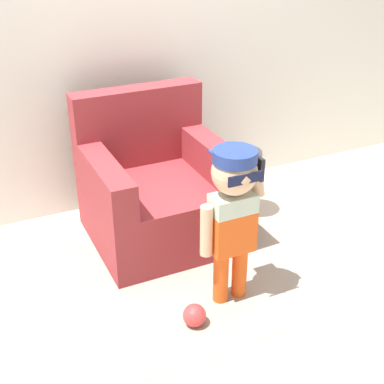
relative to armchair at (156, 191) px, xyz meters
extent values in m
plane|color=beige|center=(0.19, -0.12, -0.34)|extent=(10.00, 10.00, 0.00)
cube|color=silver|center=(0.19, 0.61, 0.96)|extent=(10.00, 0.05, 2.60)
cube|color=maroon|center=(0.00, -0.05, -0.12)|extent=(0.93, 0.90, 0.44)
cube|color=maroon|center=(0.00, 0.32, 0.37)|extent=(0.93, 0.17, 0.55)
cube|color=maroon|center=(-0.38, -0.14, 0.22)|extent=(0.16, 0.74, 0.24)
cube|color=maroon|center=(0.38, -0.14, 0.22)|extent=(0.16, 0.74, 0.24)
cylinder|color=#E05119|center=(0.06, -0.85, -0.17)|extent=(0.09, 0.09, 0.34)
cylinder|color=#E05119|center=(0.18, -0.85, -0.17)|extent=(0.09, 0.09, 0.34)
cube|color=#E05119|center=(0.12, -0.85, 0.12)|extent=(0.25, 0.14, 0.25)
cube|color=#B7C6B2|center=(0.12, -0.85, 0.30)|extent=(0.25, 0.14, 0.11)
sphere|color=tan|center=(0.12, -0.85, 0.49)|extent=(0.25, 0.25, 0.25)
cylinder|color=navy|center=(0.12, -0.85, 0.59)|extent=(0.24, 0.24, 0.07)
cube|color=navy|center=(0.12, -0.74, 0.56)|extent=(0.14, 0.11, 0.01)
cube|color=#0F1433|center=(0.12, -0.97, 0.51)|extent=(0.20, 0.01, 0.06)
cylinder|color=tan|center=(-0.04, -0.85, 0.17)|extent=(0.07, 0.07, 0.31)
cylinder|color=tan|center=(0.27, -0.85, 0.41)|extent=(0.10, 0.07, 0.18)
cube|color=black|center=(0.26, -0.87, 0.49)|extent=(0.02, 0.07, 0.13)
cylinder|color=#333333|center=(0.68, -0.01, -0.33)|extent=(0.19, 0.19, 0.02)
cylinder|color=#333333|center=(0.68, -0.01, -0.09)|extent=(0.05, 0.05, 0.50)
cylinder|color=#333333|center=(0.68, -0.01, 0.17)|extent=(0.29, 0.29, 0.02)
cube|color=#9E9384|center=(0.06, -0.56, -0.34)|extent=(1.39, 1.36, 0.01)
sphere|color=#D13838|center=(-0.18, -0.98, -0.28)|extent=(0.13, 0.13, 0.13)
camera|label=1|loc=(-1.18, -3.06, 1.73)|focal=50.00mm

